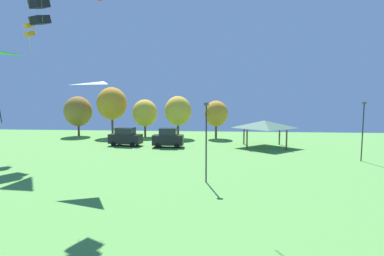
{
  "coord_description": "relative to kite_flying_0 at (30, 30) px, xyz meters",
  "views": [
    {
      "loc": [
        0.72,
        0.89,
        6.6
      ],
      "look_at": [
        -0.48,
        15.13,
        5.16
      ],
      "focal_mm": 28.0,
      "sensor_mm": 36.0,
      "label": 1
    }
  ],
  "objects": [
    {
      "name": "kite_flying_0",
      "position": [
        0.0,
        0.0,
        0.0
      ],
      "size": [
        1.37,
        1.4,
        3.84
      ],
      "color": "orange"
    },
    {
      "name": "kite_flying_1",
      "position": [
        2.59,
        -2.03,
        1.45
      ],
      "size": [
        2.19,
        2.28,
        3.02
      ],
      "color": "black"
    },
    {
      "name": "kite_flying_7",
      "position": [
        13.34,
        -11.33,
        -7.78
      ],
      "size": [
        3.2,
        2.65,
        0.38
      ],
      "color": "white"
    },
    {
      "name": "parked_car_leftmost",
      "position": [
        9.89,
        5.08,
        -13.53
      ],
      "size": [
        4.68,
        2.45,
        2.53
      ],
      "rotation": [
        0.0,
        0.0,
        -0.14
      ],
      "color": "black",
      "rests_on": "ground"
    },
    {
      "name": "parked_car_second_from_left",
      "position": [
        15.99,
        4.29,
        -13.51
      ],
      "size": [
        4.11,
        1.96,
        2.59
      ],
      "rotation": [
        0.0,
        0.0,
        0.01
      ],
      "color": "black",
      "rests_on": "ground"
    },
    {
      "name": "park_pavilion",
      "position": [
        28.87,
        5.58,
        -11.69
      ],
      "size": [
        6.43,
        5.68,
        3.6
      ],
      "color": "brown",
      "rests_on": "ground"
    },
    {
      "name": "light_post_1",
      "position": [
        37.64,
        -2.84,
        -11.27
      ],
      "size": [
        0.36,
        0.2,
        6.2
      ],
      "color": "#2D2D33",
      "rests_on": "ground"
    },
    {
      "name": "light_post_2",
      "position": [
        21.71,
        -12.1,
        -11.24
      ],
      "size": [
        0.36,
        0.2,
        6.26
      ],
      "color": "#2D2D33",
      "rests_on": "ground"
    },
    {
      "name": "treeline_tree_0",
      "position": [
        -1.52,
        14.89,
        -10.47
      ],
      "size": [
        4.7,
        4.7,
        6.89
      ],
      "color": "brown",
      "rests_on": "ground"
    },
    {
      "name": "treeline_tree_1",
      "position": [
        4.74,
        14.37,
        -9.1
      ],
      "size": [
        4.98,
        4.98,
        8.42
      ],
      "color": "brown",
      "rests_on": "ground"
    },
    {
      "name": "treeline_tree_2",
      "position": [
        10.3,
        14.77,
        -10.71
      ],
      "size": [
        4.17,
        4.17,
        6.36
      ],
      "color": "brown",
      "rests_on": "ground"
    },
    {
      "name": "treeline_tree_3",
      "position": [
        16.11,
        13.77,
        -10.28
      ],
      "size": [
        4.39,
        4.39,
        6.92
      ],
      "color": "brown",
      "rests_on": "ground"
    },
    {
      "name": "treeline_tree_4",
      "position": [
        22.36,
        13.81,
        -10.71
      ],
      "size": [
        3.81,
        3.81,
        6.17
      ],
      "color": "brown",
      "rests_on": "ground"
    }
  ]
}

